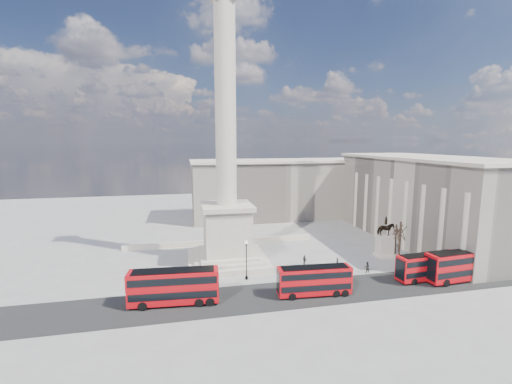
{
  "coord_description": "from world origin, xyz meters",
  "views": [
    {
      "loc": [
        -7.48,
        -54.59,
        21.92
      ],
      "look_at": [
        4.6,
        1.56,
        13.35
      ],
      "focal_mm": 24.0,
      "sensor_mm": 36.0,
      "label": 1
    }
  ],
  "objects_px": {
    "red_bus_a": "(175,286)",
    "pedestrian_walking": "(337,262)",
    "red_bus_c": "(428,266)",
    "equestrian_statue": "(385,243)",
    "red_bus_b": "(315,280)",
    "red_bus_d": "(461,265)",
    "pedestrian_crossing": "(304,260)",
    "nelsons_column": "(227,192)",
    "pedestrian_standing": "(367,267)",
    "victorian_lamp": "(246,257)"
  },
  "relations": [
    {
      "from": "red_bus_c",
      "to": "pedestrian_walking",
      "type": "bearing_deg",
      "value": 139.05
    },
    {
      "from": "red_bus_a",
      "to": "pedestrian_walking",
      "type": "height_order",
      "value": "red_bus_a"
    },
    {
      "from": "red_bus_a",
      "to": "nelsons_column",
      "type": "bearing_deg",
      "value": 62.56
    },
    {
      "from": "red_bus_c",
      "to": "red_bus_b",
      "type": "bearing_deg",
      "value": 179.53
    },
    {
      "from": "nelsons_column",
      "to": "equestrian_statue",
      "type": "distance_m",
      "value": 31.82
    },
    {
      "from": "red_bus_b",
      "to": "red_bus_d",
      "type": "height_order",
      "value": "red_bus_d"
    },
    {
      "from": "red_bus_a",
      "to": "pedestrian_crossing",
      "type": "relative_size",
      "value": 6.58
    },
    {
      "from": "equestrian_statue",
      "to": "red_bus_c",
      "type": "bearing_deg",
      "value": -88.94
    },
    {
      "from": "pedestrian_walking",
      "to": "red_bus_b",
      "type": "bearing_deg",
      "value": -156.06
    },
    {
      "from": "red_bus_b",
      "to": "red_bus_d",
      "type": "relative_size",
      "value": 0.89
    },
    {
      "from": "red_bus_c",
      "to": "pedestrian_walking",
      "type": "relative_size",
      "value": 6.62
    },
    {
      "from": "red_bus_a",
      "to": "pedestrian_standing",
      "type": "xyz_separation_m",
      "value": [
        31.28,
        4.68,
        -1.57
      ]
    },
    {
      "from": "red_bus_a",
      "to": "victorian_lamp",
      "type": "distance_m",
      "value": 12.75
    },
    {
      "from": "red_bus_d",
      "to": "pedestrian_standing",
      "type": "height_order",
      "value": "red_bus_d"
    },
    {
      "from": "nelsons_column",
      "to": "victorian_lamp",
      "type": "bearing_deg",
      "value": -76.61
    },
    {
      "from": "nelsons_column",
      "to": "red_bus_c",
      "type": "distance_m",
      "value": 35.19
    },
    {
      "from": "red_bus_c",
      "to": "pedestrian_standing",
      "type": "height_order",
      "value": "red_bus_c"
    },
    {
      "from": "equestrian_statue",
      "to": "pedestrian_standing",
      "type": "bearing_deg",
      "value": -137.7
    },
    {
      "from": "pedestrian_walking",
      "to": "victorian_lamp",
      "type": "bearing_deg",
      "value": 161.28
    },
    {
      "from": "red_bus_a",
      "to": "pedestrian_standing",
      "type": "relative_size",
      "value": 6.26
    },
    {
      "from": "red_bus_b",
      "to": "red_bus_c",
      "type": "bearing_deg",
      "value": 8.0
    },
    {
      "from": "victorian_lamp",
      "to": "red_bus_b",
      "type": "bearing_deg",
      "value": -42.04
    },
    {
      "from": "red_bus_a",
      "to": "victorian_lamp",
      "type": "xyz_separation_m",
      "value": [
        11.03,
        6.28,
        1.21
      ]
    },
    {
      "from": "red_bus_b",
      "to": "equestrian_statue",
      "type": "distance_m",
      "value": 23.49
    },
    {
      "from": "nelsons_column",
      "to": "red_bus_a",
      "type": "xyz_separation_m",
      "value": [
        -9.04,
        -14.62,
        -10.37
      ]
    },
    {
      "from": "pedestrian_crossing",
      "to": "red_bus_c",
      "type": "bearing_deg",
      "value": -136.85
    },
    {
      "from": "equestrian_statue",
      "to": "red_bus_a",
      "type": "bearing_deg",
      "value": -163.28
    },
    {
      "from": "nelsons_column",
      "to": "red_bus_d",
      "type": "relative_size",
      "value": 4.14
    },
    {
      "from": "equestrian_statue",
      "to": "pedestrian_walking",
      "type": "relative_size",
      "value": 4.79
    },
    {
      "from": "red_bus_b",
      "to": "pedestrian_standing",
      "type": "bearing_deg",
      "value": 31.13
    },
    {
      "from": "red_bus_c",
      "to": "red_bus_d",
      "type": "height_order",
      "value": "red_bus_d"
    },
    {
      "from": "equestrian_statue",
      "to": "nelsons_column",
      "type": "bearing_deg",
      "value": 174.47
    },
    {
      "from": "red_bus_a",
      "to": "pedestrian_walking",
      "type": "distance_m",
      "value": 29.07
    },
    {
      "from": "red_bus_b",
      "to": "pedestrian_crossing",
      "type": "xyz_separation_m",
      "value": [
        2.77,
        11.68,
        -1.32
      ]
    },
    {
      "from": "red_bus_a",
      "to": "pedestrian_walking",
      "type": "xyz_separation_m",
      "value": [
        27.74,
        8.5,
        -1.74
      ]
    },
    {
      "from": "pedestrian_crossing",
      "to": "nelsons_column",
      "type": "bearing_deg",
      "value": 56.29
    },
    {
      "from": "victorian_lamp",
      "to": "red_bus_a",
      "type": "bearing_deg",
      "value": -150.35
    },
    {
      "from": "pedestrian_standing",
      "to": "victorian_lamp",
      "type": "bearing_deg",
      "value": -0.43
    },
    {
      "from": "red_bus_c",
      "to": "nelsons_column",
      "type": "bearing_deg",
      "value": 149.63
    },
    {
      "from": "nelsons_column",
      "to": "red_bus_a",
      "type": "distance_m",
      "value": 20.08
    },
    {
      "from": "red_bus_b",
      "to": "pedestrian_crossing",
      "type": "distance_m",
      "value": 12.08
    },
    {
      "from": "nelsons_column",
      "to": "red_bus_c",
      "type": "xyz_separation_m",
      "value": [
        30.19,
        -14.58,
        -10.68
      ]
    },
    {
      "from": "red_bus_d",
      "to": "pedestrian_crossing",
      "type": "xyz_separation_m",
      "value": [
        -21.77,
        11.65,
        -1.61
      ]
    },
    {
      "from": "red_bus_a",
      "to": "red_bus_b",
      "type": "relative_size",
      "value": 1.14
    },
    {
      "from": "equestrian_statue",
      "to": "pedestrian_crossing",
      "type": "distance_m",
      "value": 16.87
    },
    {
      "from": "victorian_lamp",
      "to": "equestrian_statue",
      "type": "distance_m",
      "value": 28.53
    },
    {
      "from": "red_bus_c",
      "to": "equestrian_statue",
      "type": "distance_m",
      "value": 11.68
    },
    {
      "from": "red_bus_c",
      "to": "red_bus_d",
      "type": "distance_m",
      "value": 5.04
    },
    {
      "from": "nelsons_column",
      "to": "red_bus_d",
      "type": "distance_m",
      "value": 39.87
    },
    {
      "from": "nelsons_column",
      "to": "red_bus_a",
      "type": "relative_size",
      "value": 4.11
    }
  ]
}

